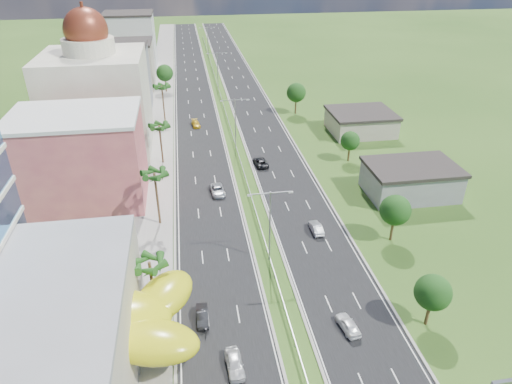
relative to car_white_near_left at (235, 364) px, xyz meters
name	(u,v)px	position (x,y,z in m)	size (l,w,h in m)	color
ground	(284,309)	(7.01, 7.91, -0.78)	(500.00, 500.00, 0.00)	#2D5119
road_left	(194,95)	(-0.49, 97.91, -0.76)	(11.00, 260.00, 0.04)	black
road_right	(245,93)	(14.51, 97.91, -0.76)	(11.00, 260.00, 0.04)	black
sidewalk_left	(161,97)	(-9.99, 97.91, -0.72)	(7.00, 260.00, 0.12)	gray
median_guardrail	(226,112)	(7.01, 79.90, -0.16)	(0.10, 216.06, 0.76)	gray
streetlight_median_b	(270,219)	(7.01, 17.91, 5.97)	(6.04, 0.25, 11.00)	gray
streetlight_median_c	(235,119)	(7.01, 57.91, 5.97)	(6.04, 0.25, 11.00)	gray
streetlight_median_d	(217,67)	(7.01, 102.91, 5.97)	(6.04, 0.25, 11.00)	gray
streetlight_median_e	(208,39)	(7.01, 147.91, 5.97)	(6.04, 0.25, 11.00)	gray
lime_canopy	(105,321)	(-12.99, 3.90, 4.22)	(18.00, 15.00, 7.40)	#C3C213
pink_shophouse	(81,160)	(-20.99, 39.91, 6.72)	(20.00, 15.00, 15.00)	#B54A58
domed_building	(97,96)	(-20.99, 62.91, 10.58)	(20.00, 20.00, 28.70)	beige
midrise_grey	(118,80)	(-19.99, 87.91, 7.22)	(16.00, 15.00, 16.00)	gray
midrise_beige	(126,66)	(-19.99, 109.91, 5.72)	(16.00, 15.00, 13.00)	#A79F89
midrise_white	(131,42)	(-19.99, 132.91, 8.22)	(16.00, 15.00, 18.00)	silver
shed_near	(410,181)	(35.01, 32.91, 1.72)	(15.00, 10.00, 5.00)	gray
shed_far	(361,123)	(37.01, 62.91, 1.42)	(14.00, 12.00, 4.40)	#A79F89
palm_tree_b	(150,265)	(-8.49, 9.91, 6.29)	(3.60, 3.60, 8.10)	#47301C
palm_tree_c	(155,176)	(-8.49, 29.91, 7.72)	(3.60, 3.60, 9.60)	#47301C
palm_tree_d	(159,128)	(-8.49, 52.91, 6.77)	(3.60, 3.60, 8.60)	#47301C
palm_tree_e	(162,88)	(-8.49, 77.91, 7.53)	(3.60, 3.60, 9.40)	#47301C
leafy_tree_lfar	(165,73)	(-8.49, 102.91, 4.80)	(4.90, 4.90, 8.05)	#47301C
leafy_tree_ra	(433,293)	(23.01, 2.91, 4.00)	(4.20, 4.20, 6.90)	#47301C
leafy_tree_rb	(395,210)	(26.01, 19.91, 4.40)	(4.55, 4.55, 7.47)	#47301C
leafy_tree_rc	(350,141)	(29.01, 47.91, 3.60)	(3.85, 3.85, 6.33)	#47301C
leafy_tree_rd	(296,93)	(25.01, 77.91, 4.80)	(4.90, 4.90, 8.05)	#47301C
car_white_near_left	(235,364)	(0.00, 0.00, 0.00)	(1.74, 4.32, 1.47)	silver
car_dark_left	(202,316)	(-2.96, 7.56, -0.08)	(1.38, 3.97, 1.31)	black
car_silver_mid_left	(218,190)	(1.39, 38.18, -0.05)	(2.27, 4.92, 1.37)	#A3A6AB
car_yellow_far_left	(196,124)	(-1.01, 72.50, -0.11)	(1.77, 4.34, 1.26)	gold
car_white_near_right	(348,324)	(13.63, 3.51, -0.04)	(1.64, 4.07, 1.39)	white
car_silver_right	(316,228)	(15.44, 23.74, -0.05)	(1.46, 4.18, 1.38)	#AAACB2
car_dark_far_right	(261,162)	(10.92, 48.50, -0.05)	(2.29, 4.96, 1.38)	black
motorcycle	(206,331)	(-2.70, 5.17, -0.17)	(0.54, 1.78, 1.14)	black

